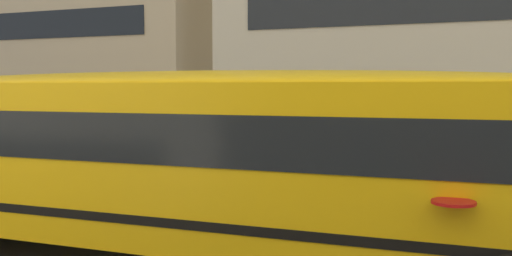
# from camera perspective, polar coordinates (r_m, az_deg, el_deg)

# --- Properties ---
(ground_plane) EXTENTS (400.00, 400.00, 0.00)m
(ground_plane) POSITION_cam_1_polar(r_m,az_deg,el_deg) (9.60, 8.79, -11.59)
(ground_plane) COLOR #38383D
(sidewalk_far) EXTENTS (120.00, 3.00, 0.01)m
(sidewalk_far) POSITION_cam_1_polar(r_m,az_deg,el_deg) (17.34, 14.74, -4.59)
(sidewalk_far) COLOR gray
(sidewalk_far) RESTS_ON ground_plane
(lane_centreline) EXTENTS (110.00, 0.16, 0.01)m
(lane_centreline) POSITION_cam_1_polar(r_m,az_deg,el_deg) (9.60, 8.79, -11.57)
(lane_centreline) COLOR silver
(lane_centreline) RESTS_ON ground_plane
(school_bus) EXTENTS (12.65, 3.00, 2.82)m
(school_bus) POSITION_cam_1_polar(r_m,az_deg,el_deg) (8.04, -3.99, -2.42)
(school_bus) COLOR yellow
(school_bus) RESTS_ON ground_plane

